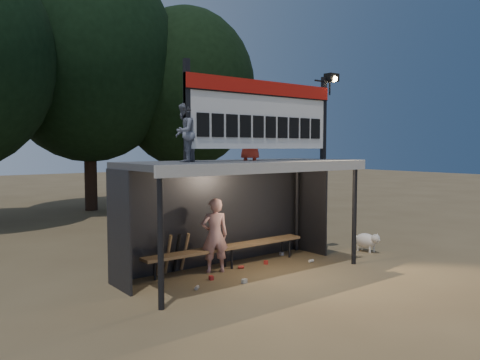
# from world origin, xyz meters

# --- Properties ---
(ground) EXTENTS (80.00, 80.00, 0.00)m
(ground) POSITION_xyz_m (0.00, 0.00, 0.00)
(ground) COLOR brown
(ground) RESTS_ON ground
(player) EXTENTS (0.66, 0.55, 1.55)m
(player) POSITION_xyz_m (-0.44, 0.44, 0.78)
(player) COLOR silver
(player) RESTS_ON ground
(child_a) EXTENTS (0.67, 0.65, 1.10)m
(child_a) POSITION_xyz_m (-1.38, 0.05, 2.87)
(child_a) COLOR slate
(child_a) RESTS_ON dugout_shelter
(child_b) EXTENTS (0.59, 0.57, 1.02)m
(child_b) POSITION_xyz_m (0.28, 0.16, 2.83)
(child_b) COLOR #B02B1B
(child_b) RESTS_ON dugout_shelter
(dugout_shelter) EXTENTS (5.10, 2.08, 2.32)m
(dugout_shelter) POSITION_xyz_m (0.00, 0.24, 1.85)
(dugout_shelter) COLOR #3B3B3D
(dugout_shelter) RESTS_ON ground
(scoreboard_assembly) EXTENTS (4.10, 0.27, 1.99)m
(scoreboard_assembly) POSITION_xyz_m (0.56, -0.01, 3.32)
(scoreboard_assembly) COLOR black
(scoreboard_assembly) RESTS_ON dugout_shelter
(bench) EXTENTS (4.00, 0.35, 0.48)m
(bench) POSITION_xyz_m (0.00, 0.55, 0.43)
(bench) COLOR olive
(bench) RESTS_ON ground
(tree_mid) EXTENTS (7.22, 7.22, 10.36)m
(tree_mid) POSITION_xyz_m (1.00, 11.50, 6.17)
(tree_mid) COLOR black
(tree_mid) RESTS_ON ground
(tree_right) EXTENTS (6.08, 6.08, 8.72)m
(tree_right) POSITION_xyz_m (5.00, 10.50, 5.19)
(tree_right) COLOR black
(tree_right) RESTS_ON ground
(dog) EXTENTS (0.36, 0.81, 0.49)m
(dog) POSITION_xyz_m (3.66, -0.31, 0.28)
(dog) COLOR silver
(dog) RESTS_ON ground
(bats) EXTENTS (0.67, 0.35, 0.84)m
(bats) POSITION_xyz_m (-1.22, 0.82, 0.43)
(bats) COLOR olive
(bats) RESTS_ON ground
(litter) EXTENTS (3.26, 1.35, 0.08)m
(litter) POSITION_xyz_m (0.26, 0.02, 0.04)
(litter) COLOR red
(litter) RESTS_ON ground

